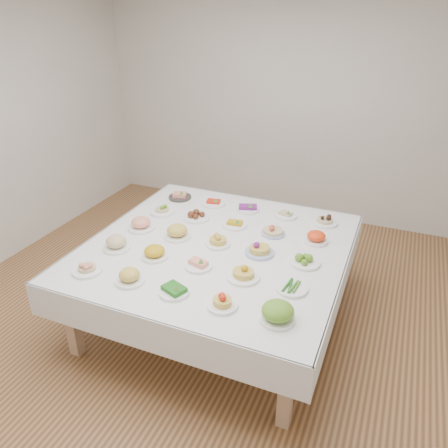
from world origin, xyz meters
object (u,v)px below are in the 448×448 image
at_px(dish_24, 325,218).
at_px(dish_12, 218,240).
at_px(display_table, 217,252).
at_px(dish_0, 87,266).

bearing_deg(dish_24, dish_12, -135.10).
distance_m(display_table, dish_12, 0.12).
relative_size(display_table, dish_0, 9.42).
height_order(display_table, dish_0, dish_0).
height_order(display_table, dish_24, dish_24).
relative_size(display_table, dish_24, 9.36).
bearing_deg(dish_24, display_table, -135.20).
height_order(dish_0, dish_24, dish_24).
bearing_deg(dish_0, display_table, 45.44).
bearing_deg(dish_0, dish_12, 45.34).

